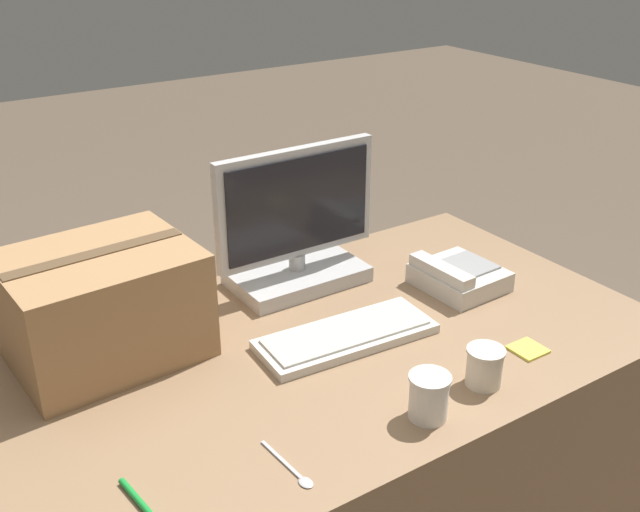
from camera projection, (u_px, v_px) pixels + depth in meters
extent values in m
cube|color=#8C6B4C|center=(287.00, 480.00, 1.85)|extent=(1.80, 0.90, 0.72)
cube|color=#B7B7B7|center=(297.00, 275.00, 2.02)|extent=(0.35, 0.22, 0.04)
cylinder|color=#B2B2B2|center=(297.00, 262.00, 2.01)|extent=(0.04, 0.04, 0.04)
cube|color=#B2B2B2|center=(296.00, 203.00, 1.93)|extent=(0.46, 0.03, 0.29)
cube|color=black|center=(300.00, 205.00, 1.92)|extent=(0.42, 0.01, 0.25)
cube|color=beige|center=(346.00, 336.00, 1.76)|extent=(0.44, 0.19, 0.02)
cube|color=#B7B2A8|center=(346.00, 331.00, 1.75)|extent=(0.40, 0.16, 0.01)
cube|color=beige|center=(459.00, 278.00, 2.00)|extent=(0.20, 0.22, 0.05)
cube|color=beige|center=(441.00, 270.00, 1.94)|extent=(0.05, 0.20, 0.03)
cube|color=gray|center=(470.00, 264.00, 2.00)|extent=(0.11, 0.13, 0.01)
cylinder|color=white|center=(429.00, 398.00, 1.48)|extent=(0.08, 0.08, 0.09)
cylinder|color=white|center=(430.00, 378.00, 1.46)|extent=(0.09, 0.09, 0.01)
cylinder|color=beige|center=(484.00, 368.00, 1.59)|extent=(0.08, 0.08, 0.08)
cylinder|color=beige|center=(486.00, 351.00, 1.57)|extent=(0.08, 0.08, 0.01)
cube|color=#B2B2B7|center=(281.00, 460.00, 1.38)|extent=(0.02, 0.13, 0.00)
ellipsoid|color=#B2B2B7|center=(306.00, 483.00, 1.33)|extent=(0.03, 0.03, 0.00)
cube|color=#9E754C|center=(102.00, 305.00, 1.66)|extent=(0.42, 0.35, 0.25)
cube|color=brown|center=(95.00, 253.00, 1.61)|extent=(0.40, 0.06, 0.00)
cylinder|color=#198C33|center=(139.00, 501.00, 1.28)|extent=(0.03, 0.13, 0.01)
cube|color=#E5DB4C|center=(528.00, 349.00, 1.72)|extent=(0.07, 0.07, 0.01)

